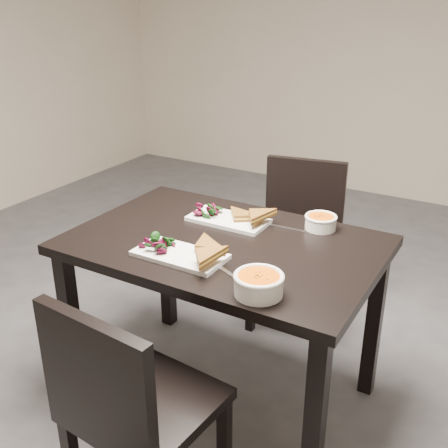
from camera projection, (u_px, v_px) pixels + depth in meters
The scene contains 14 objects.
ground at pixel (233, 331), 2.85m from camera, with size 5.00×5.00×0.00m, color #47474C.
table at pixel (224, 263), 2.16m from camera, with size 1.20×0.80×0.75m.
chair_near at pixel (128, 405), 1.66m from camera, with size 0.45×0.45×0.85m.
chair_far at pixel (299, 232), 2.85m from camera, with size 0.49×0.49×0.85m.
plate_near at pixel (180, 255), 1.98m from camera, with size 0.34×0.17×0.02m, color white.
sandwich_near at pixel (197, 248), 1.95m from camera, with size 0.17×0.13×0.06m, color #8E5E1D, non-canonical shape.
salad_near at pixel (157, 241), 2.02m from camera, with size 0.11×0.10×0.05m, color black, non-canonical shape.
soup_bowl_near at pixel (259, 283), 1.73m from camera, with size 0.16×0.16×0.07m.
cutlery_near at pixel (225, 271), 1.88m from camera, with size 0.18×0.02×0.00m, color silver.
plate_far at pixel (228, 220), 2.29m from camera, with size 0.34×0.17×0.02m, color white.
sandwich_far at pixel (240, 216), 2.23m from camera, with size 0.17×0.13×0.05m, color #8E5E1D, non-canonical shape.
salad_far at pixel (208, 209), 2.32m from camera, with size 0.11×0.09×0.05m, color black, non-canonical shape.
soup_bowl_far at pixel (321, 221), 2.21m from camera, with size 0.13×0.13×0.06m.
cutlery_far at pixel (284, 228), 2.23m from camera, with size 0.18×0.02×0.00m, color silver.
Camera 1 is at (1.17, -2.09, 1.65)m, focal length 43.38 mm.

